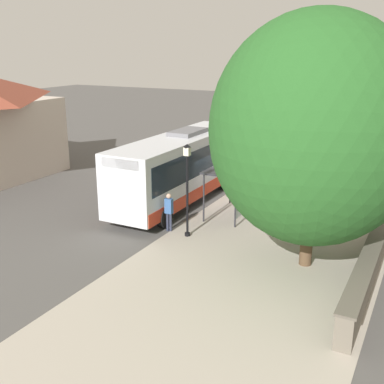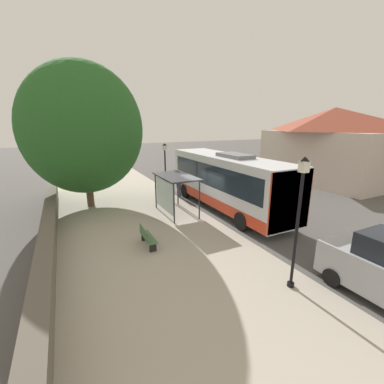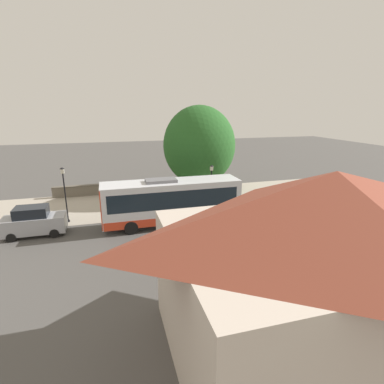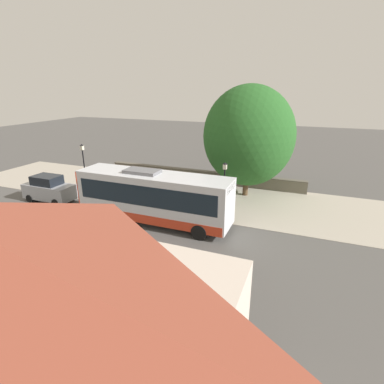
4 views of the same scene
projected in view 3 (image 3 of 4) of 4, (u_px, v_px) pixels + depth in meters
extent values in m
plane|color=#514F4C|center=(164.00, 217.00, 25.39)|extent=(120.00, 120.00, 0.00)
cube|color=#ADA393|center=(156.00, 201.00, 29.56)|extent=(9.00, 44.00, 0.02)
cube|color=#6B6356|center=(150.00, 186.00, 33.16)|extent=(0.50, 20.00, 1.06)
cube|color=#5B5449|center=(150.00, 181.00, 33.01)|extent=(0.60, 20.00, 0.08)
cube|color=beige|center=(321.00, 289.00, 11.24)|extent=(7.48, 11.23, 4.77)
pyramid|color=brown|center=(333.00, 202.00, 10.30)|extent=(8.08, 11.83, 2.15)
cube|color=silver|center=(172.00, 200.00, 23.39)|extent=(2.56, 10.66, 3.05)
cube|color=black|center=(172.00, 195.00, 23.29)|extent=(2.60, 9.81, 1.34)
cube|color=red|center=(172.00, 215.00, 23.73)|extent=(2.60, 10.45, 0.61)
cube|color=red|center=(101.00, 206.00, 22.02)|extent=(2.60, 0.06, 2.93)
cube|color=black|center=(235.00, 181.00, 24.44)|extent=(1.92, 0.08, 0.43)
cube|color=slate|center=(161.00, 180.00, 22.74)|extent=(1.28, 2.35, 0.22)
cylinder|color=black|center=(211.00, 209.00, 25.88)|extent=(0.30, 1.00, 1.00)
cylinder|color=black|center=(221.00, 218.00, 23.66)|extent=(0.30, 1.00, 1.00)
cylinder|color=black|center=(129.00, 217.00, 24.05)|extent=(0.30, 1.00, 1.00)
cylinder|color=black|center=(131.00, 228.00, 21.83)|extent=(0.30, 1.00, 1.00)
cylinder|color=#2D2D33|center=(156.00, 202.00, 25.65)|extent=(0.08, 0.08, 2.33)
cylinder|color=#2D2D33|center=(191.00, 199.00, 26.47)|extent=(0.08, 0.08, 2.33)
cylinder|color=#2D2D33|center=(153.00, 197.00, 27.12)|extent=(0.08, 0.08, 2.33)
cylinder|color=#2D2D33|center=(187.00, 194.00, 27.94)|extent=(0.08, 0.08, 2.33)
cube|color=#2D2D33|center=(172.00, 185.00, 26.47)|extent=(1.89, 3.44, 0.08)
cube|color=silver|center=(170.00, 194.00, 27.48)|extent=(0.03, 2.83, 1.86)
cylinder|color=#2D3347|center=(213.00, 208.00, 26.42)|extent=(0.12, 0.12, 0.85)
cylinder|color=#2D3347|center=(213.00, 208.00, 26.27)|extent=(0.12, 0.12, 0.85)
cube|color=#38609E|center=(213.00, 200.00, 26.13)|extent=(0.34, 0.22, 0.68)
sphere|color=tan|center=(213.00, 195.00, 26.01)|extent=(0.23, 0.23, 0.23)
cube|color=#4C7247|center=(129.00, 199.00, 28.76)|extent=(0.40, 1.54, 0.06)
cube|color=#4C7247|center=(129.00, 196.00, 28.86)|extent=(0.04, 1.54, 0.40)
cube|color=black|center=(123.00, 202.00, 28.66)|extent=(0.32, 0.06, 0.45)
cube|color=black|center=(136.00, 201.00, 28.98)|extent=(0.32, 0.06, 0.45)
cylinder|color=black|center=(211.00, 208.00, 27.41)|extent=(0.24, 0.24, 0.16)
cylinder|color=black|center=(211.00, 190.00, 26.94)|extent=(0.10, 0.10, 3.60)
cube|color=silver|center=(212.00, 168.00, 26.40)|extent=(0.24, 0.24, 0.35)
pyramid|color=black|center=(212.00, 166.00, 26.34)|extent=(0.28, 0.28, 0.14)
cylinder|color=black|center=(68.00, 221.00, 24.30)|extent=(0.24, 0.24, 0.16)
cylinder|color=black|center=(66.00, 198.00, 23.77)|extent=(0.10, 0.10, 4.03)
cube|color=silver|center=(62.00, 171.00, 23.17)|extent=(0.24, 0.24, 0.35)
pyramid|color=black|center=(62.00, 168.00, 23.11)|extent=(0.28, 0.28, 0.14)
cylinder|color=brown|center=(199.00, 179.00, 32.04)|extent=(0.46, 0.46, 3.09)
ellipsoid|color=#265B23|center=(199.00, 146.00, 31.06)|extent=(7.44, 7.44, 8.19)
cube|color=#9EA0A8|center=(35.00, 224.00, 21.58)|extent=(1.77, 4.22, 1.17)
cube|color=black|center=(31.00, 212.00, 21.29)|extent=(1.50, 2.20, 0.73)
cylinder|color=black|center=(58.00, 225.00, 22.85)|extent=(0.22, 0.64, 0.64)
cylinder|color=black|center=(54.00, 233.00, 21.31)|extent=(0.22, 0.64, 0.64)
cylinder|color=black|center=(18.00, 229.00, 22.14)|extent=(0.22, 0.64, 0.64)
cylinder|color=black|center=(11.00, 238.00, 20.59)|extent=(0.22, 0.64, 0.64)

